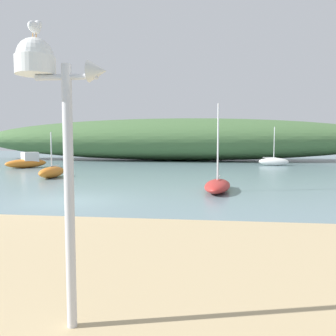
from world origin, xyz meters
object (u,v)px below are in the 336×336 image
sailboat_inner_mooring (217,185)px  sailboat_far_left (274,161)px  seagull_on_radar (35,27)px  sailboat_east_reach (52,172)px  mast_structure (49,95)px  motorboat_west_reach (27,162)px

sailboat_inner_mooring → sailboat_far_left: size_ratio=1.13×
seagull_on_radar → sailboat_east_reach: (-8.42, 17.71, -3.50)m
mast_structure → motorboat_west_reach: bearing=120.0°
sailboat_east_reach → sailboat_far_left: 21.12m
seagull_on_radar → sailboat_inner_mooring: sailboat_inner_mooring is taller
seagull_on_radar → motorboat_west_reach: bearing=119.7°
seagull_on_radar → sailboat_inner_mooring: 13.51m
sailboat_far_left → seagull_on_radar: bearing=-105.2°
seagull_on_radar → sailboat_east_reach: size_ratio=0.11×
mast_structure → sailboat_far_left: bearing=75.1°
motorboat_west_reach → seagull_on_radar: bearing=-60.3°
seagull_on_radar → motorboat_west_reach: seagull_on_radar is taller
sailboat_east_reach → motorboat_west_reach: 9.40m
mast_structure → seagull_on_radar: (-0.16, 0.02, 0.81)m
seagull_on_radar → sailboat_east_reach: seagull_on_radar is taller
sailboat_inner_mooring → sailboat_far_left: (5.86, 17.79, 0.10)m
seagull_on_radar → mast_structure: bearing=-6.0°
mast_structure → seagull_on_radar: bearing=174.0°
mast_structure → motorboat_west_reach: (-14.46, 25.06, -2.54)m
motorboat_west_reach → sailboat_far_left: 23.30m
motorboat_west_reach → sailboat_far_left: bearing=13.8°
seagull_on_radar → sailboat_inner_mooring: (2.46, 12.80, -3.57)m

